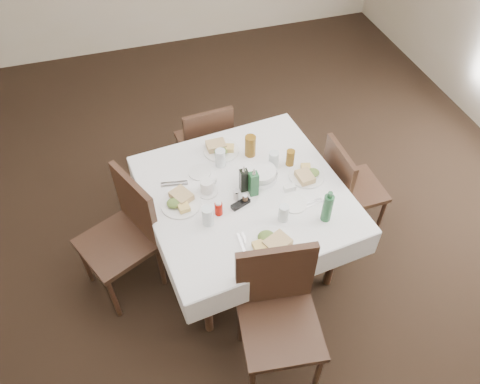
{
  "coord_description": "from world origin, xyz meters",
  "views": [
    {
      "loc": [
        -0.55,
        -2.1,
        3.15
      ],
      "look_at": [
        0.09,
        -0.03,
        0.8
      ],
      "focal_mm": 35.0,
      "sensor_mm": 36.0,
      "label": 1
    }
  ],
  "objects_px": {
    "chair_west": "(126,230)",
    "water_e": "(274,160)",
    "bread_basket": "(260,174)",
    "green_bottle": "(327,208)",
    "water_n": "(220,158)",
    "ketchup_bottle": "(219,208)",
    "dining_table": "(245,199)",
    "water_s": "(284,213)",
    "chair_east": "(347,184)",
    "coffee_mug": "(207,187)",
    "water_w": "(208,216)",
    "chair_south": "(278,308)",
    "chair_north": "(206,141)",
    "oil_cruet_green": "(254,183)",
    "oil_cruet_dark": "(244,180)"
  },
  "relations": [
    {
      "from": "chair_west",
      "to": "water_e",
      "type": "height_order",
      "value": "chair_west"
    },
    {
      "from": "bread_basket",
      "to": "green_bottle",
      "type": "bearing_deg",
      "value": -59.12
    },
    {
      "from": "water_n",
      "to": "water_e",
      "type": "distance_m",
      "value": 0.39
    },
    {
      "from": "bread_basket",
      "to": "ketchup_bottle",
      "type": "height_order",
      "value": "ketchup_bottle"
    },
    {
      "from": "dining_table",
      "to": "water_n",
      "type": "xyz_separation_m",
      "value": [
        -0.09,
        0.31,
        0.15
      ]
    },
    {
      "from": "water_s",
      "to": "water_n",
      "type": "bearing_deg",
      "value": 112.47
    },
    {
      "from": "chair_east",
      "to": "coffee_mug",
      "type": "bearing_deg",
      "value": 179.36
    },
    {
      "from": "bread_basket",
      "to": "chair_east",
      "type": "bearing_deg",
      "value": -2.64
    },
    {
      "from": "water_w",
      "to": "chair_south",
      "type": "bearing_deg",
      "value": -66.89
    },
    {
      "from": "green_bottle",
      "to": "water_s",
      "type": "bearing_deg",
      "value": 163.66
    },
    {
      "from": "ketchup_bottle",
      "to": "chair_west",
      "type": "bearing_deg",
      "value": 161.36
    },
    {
      "from": "bread_basket",
      "to": "chair_north",
      "type": "bearing_deg",
      "value": 105.06
    },
    {
      "from": "water_n",
      "to": "chair_west",
      "type": "bearing_deg",
      "value": -162.84
    },
    {
      "from": "water_s",
      "to": "water_w",
      "type": "distance_m",
      "value": 0.49
    },
    {
      "from": "water_w",
      "to": "coffee_mug",
      "type": "bearing_deg",
      "value": 76.39
    },
    {
      "from": "chair_west",
      "to": "oil_cruet_green",
      "type": "height_order",
      "value": "oil_cruet_green"
    },
    {
      "from": "water_s",
      "to": "oil_cruet_green",
      "type": "xyz_separation_m",
      "value": [
        -0.12,
        0.28,
        0.04
      ]
    },
    {
      "from": "dining_table",
      "to": "chair_west",
      "type": "distance_m",
      "value": 0.86
    },
    {
      "from": "chair_north",
      "to": "coffee_mug",
      "type": "relative_size",
      "value": 5.62
    },
    {
      "from": "chair_north",
      "to": "water_e",
      "type": "distance_m",
      "value": 0.85
    },
    {
      "from": "water_s",
      "to": "oil_cruet_green",
      "type": "distance_m",
      "value": 0.3
    },
    {
      "from": "chair_north",
      "to": "chair_east",
      "type": "height_order",
      "value": "chair_east"
    },
    {
      "from": "chair_east",
      "to": "chair_west",
      "type": "bearing_deg",
      "value": 179.66
    },
    {
      "from": "water_n",
      "to": "water_s",
      "type": "bearing_deg",
      "value": -67.53
    },
    {
      "from": "chair_north",
      "to": "water_e",
      "type": "bearing_deg",
      "value": -64.03
    },
    {
      "from": "oil_cruet_dark",
      "to": "green_bottle",
      "type": "relative_size",
      "value": 0.9
    },
    {
      "from": "dining_table",
      "to": "chair_north",
      "type": "height_order",
      "value": "chair_north"
    },
    {
      "from": "dining_table",
      "to": "green_bottle",
      "type": "relative_size",
      "value": 5.88
    },
    {
      "from": "water_s",
      "to": "water_e",
      "type": "relative_size",
      "value": 0.95
    },
    {
      "from": "oil_cruet_dark",
      "to": "ketchup_bottle",
      "type": "height_order",
      "value": "oil_cruet_dark"
    },
    {
      "from": "water_e",
      "to": "coffee_mug",
      "type": "height_order",
      "value": "water_e"
    },
    {
      "from": "chair_east",
      "to": "ketchup_bottle",
      "type": "bearing_deg",
      "value": -169.54
    },
    {
      "from": "water_e",
      "to": "green_bottle",
      "type": "height_order",
      "value": "green_bottle"
    },
    {
      "from": "dining_table",
      "to": "ketchup_bottle",
      "type": "bearing_deg",
      "value": -148.83
    },
    {
      "from": "chair_south",
      "to": "water_n",
      "type": "relative_size",
      "value": 7.28
    },
    {
      "from": "dining_table",
      "to": "bread_basket",
      "type": "height_order",
      "value": "bread_basket"
    },
    {
      "from": "chair_west",
      "to": "oil_cruet_green",
      "type": "bearing_deg",
      "value": -6.65
    },
    {
      "from": "chair_north",
      "to": "chair_south",
      "type": "height_order",
      "value": "chair_south"
    },
    {
      "from": "oil_cruet_green",
      "to": "coffee_mug",
      "type": "bearing_deg",
      "value": 160.25
    },
    {
      "from": "water_n",
      "to": "coffee_mug",
      "type": "relative_size",
      "value": 0.89
    },
    {
      "from": "dining_table",
      "to": "ketchup_bottle",
      "type": "height_order",
      "value": "ketchup_bottle"
    },
    {
      "from": "chair_south",
      "to": "chair_west",
      "type": "relative_size",
      "value": 1.03
    },
    {
      "from": "chair_west",
      "to": "green_bottle",
      "type": "bearing_deg",
      "value": -19.73
    },
    {
      "from": "dining_table",
      "to": "water_e",
      "type": "height_order",
      "value": "water_e"
    },
    {
      "from": "oil_cruet_green",
      "to": "green_bottle",
      "type": "relative_size",
      "value": 0.96
    },
    {
      "from": "bread_basket",
      "to": "ketchup_bottle",
      "type": "distance_m",
      "value": 0.44
    },
    {
      "from": "water_s",
      "to": "coffee_mug",
      "type": "bearing_deg",
      "value": 137.13
    },
    {
      "from": "chair_west",
      "to": "oil_cruet_dark",
      "type": "distance_m",
      "value": 0.9
    },
    {
      "from": "water_e",
      "to": "water_w",
      "type": "bearing_deg",
      "value": -147.47
    },
    {
      "from": "chair_west",
      "to": "water_s",
      "type": "distance_m",
      "value": 1.12
    }
  ]
}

